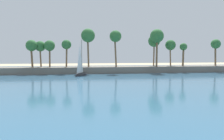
% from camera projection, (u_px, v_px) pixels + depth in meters
% --- Properties ---
extents(sea, '(220.00, 97.19, 0.06)m').
position_uv_depth(sea, '(89.00, 76.00, 54.69)').
color(sea, '#33607F').
rests_on(sea, ground).
extents(palm_headland, '(117.26, 6.42, 12.19)m').
position_uv_depth(palm_headland, '(89.00, 63.00, 62.96)').
color(palm_headland, slate).
rests_on(palm_headland, ground).
extents(sailboat_toward_headland, '(4.39, 6.71, 9.39)m').
position_uv_depth(sailboat_toward_headland, '(81.00, 72.00, 56.71)').
color(sailboat_toward_headland, black).
rests_on(sailboat_toward_headland, sea).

